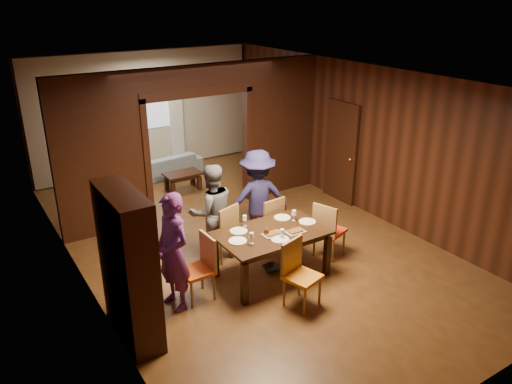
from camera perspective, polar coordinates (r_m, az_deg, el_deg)
floor at (r=9.02m, az=-1.61°, el=-5.43°), size 9.00×9.00×0.00m
ceiling at (r=8.10m, az=-1.83°, el=13.08°), size 5.50×9.00×0.02m
room_walls at (r=10.03m, az=-7.29°, el=6.53°), size 5.52×9.01×2.90m
person_purple at (r=6.93m, az=-9.46°, el=-6.83°), size 0.52×0.69×1.71m
person_grey at (r=8.13m, az=-5.10°, el=-2.32°), size 0.87×0.73×1.64m
person_navy at (r=8.56m, az=0.18°, el=-0.68°), size 1.23×0.89×1.71m
sofa at (r=12.18m, az=-10.37°, el=3.03°), size 1.83×0.88×0.52m
serving_bowl at (r=7.72m, az=1.85°, el=-3.84°), size 0.28×0.28×0.07m
dining_table at (r=7.78m, az=1.77°, el=-7.07°), size 1.67×1.04×0.76m
coffee_table at (r=11.25m, az=-8.35°, el=1.22°), size 0.80×0.50×0.40m
chair_left at (r=7.23m, az=-6.84°, el=-8.72°), size 0.45×0.45×0.97m
chair_right at (r=8.40m, az=8.45°, el=-4.18°), size 0.56×0.56×0.97m
chair_far_l at (r=8.25m, az=-4.08°, el=-4.47°), size 0.55×0.55×0.97m
chair_far_r at (r=8.53m, az=1.19°, el=-3.48°), size 0.49×0.49×0.97m
chair_near at (r=7.07m, az=5.35°, el=-9.43°), size 0.55×0.55×0.97m
hutch at (r=6.44m, az=-14.39°, el=-8.21°), size 0.40×1.20×2.00m
door_right at (r=10.49m, az=9.68°, el=4.51°), size 0.06×0.90×2.10m
window_far at (r=12.28m, az=-12.58°, el=10.01°), size 1.20×0.03×1.30m
curtain_left at (r=12.12m, az=-15.67°, el=7.37°), size 0.35×0.06×2.40m
curtain_right at (r=12.61m, az=-9.13°, el=8.47°), size 0.35×0.06×2.40m
plate_left at (r=7.33m, az=-2.10°, el=-5.60°), size 0.27×0.27×0.01m
plate_far_l at (r=7.61m, az=-2.00°, el=-4.47°), size 0.27×0.27×0.01m
plate_far_r at (r=8.05m, az=3.03°, el=-2.93°), size 0.27×0.27×0.01m
plate_right at (r=7.95m, az=5.88°, el=-3.39°), size 0.27×0.27×0.01m
plate_near at (r=7.38m, az=2.76°, el=-5.41°), size 0.27×0.27×0.01m
platter_a at (r=7.50m, az=1.89°, el=-4.80°), size 0.30×0.20×0.04m
platter_b at (r=7.60m, az=4.52°, el=-4.50°), size 0.30×0.20×0.04m
wineglass_left at (r=7.21m, az=-0.51°, el=-5.33°), size 0.08×0.08×0.18m
wineglass_far at (r=7.74m, az=-1.30°, el=-3.30°), size 0.08×0.08×0.18m
wineglass_right at (r=7.94m, az=4.37°, el=-2.69°), size 0.08×0.08×0.18m
tumbler at (r=7.40m, az=3.00°, el=-4.78°), size 0.07×0.07×0.14m
condiment_jar at (r=7.49m, az=1.20°, el=-4.53°), size 0.08×0.08×0.11m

